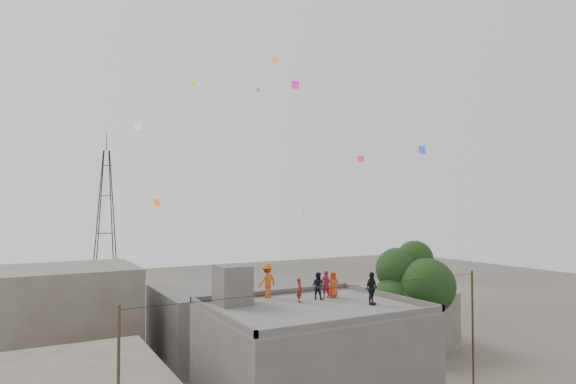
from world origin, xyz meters
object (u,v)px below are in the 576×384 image
stair_head_box (232,285)px  person_red_adult (326,284)px  tree (413,293)px  transmission_tower (105,225)px  person_dark_adult (372,288)px

stair_head_box → person_red_adult: bearing=-8.8°
person_red_adult → tree: bearing=163.5°
transmission_tower → person_red_adult: (6.03, -38.21, -2.22)m
person_red_adult → stair_head_box: bearing=-12.7°
tree → person_red_adult: 5.52m
stair_head_box → tree: 10.80m
stair_head_box → person_dark_adult: size_ratio=1.20×
tree → person_red_adult: size_ratio=6.11×
person_dark_adult → transmission_tower: bearing=78.7°
transmission_tower → person_dark_adult: size_ratio=11.99×
tree → person_dark_adult: tree is taller
transmission_tower → stair_head_box: bearing=-88.8°
stair_head_box → person_dark_adult: 7.17m
tree → person_red_adult: bearing=167.4°
tree → transmission_tower: bearing=106.1°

